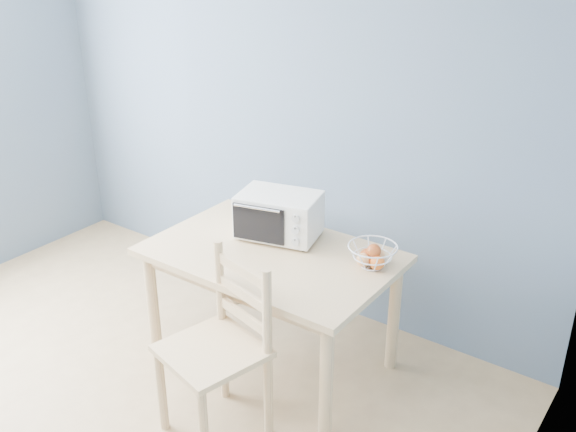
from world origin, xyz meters
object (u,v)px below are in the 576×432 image
Objects in this scene: dining_table at (271,267)px; fruit_basket at (372,255)px; dining_chair at (220,351)px; toaster_oven at (276,214)px.

fruit_basket is at bearing 18.62° from dining_table.
dining_chair reaches higher than dining_table.
dining_table is 2.64× the size of toaster_oven.
dining_table is 0.32m from toaster_oven.
dining_chair is (-0.41, -0.80, -0.33)m from fruit_basket.
fruit_basket is (0.64, 0.01, -0.08)m from toaster_oven.
toaster_oven is at bearing 120.20° from dining_chair.
dining_chair is at bearing -77.48° from dining_table.
dining_chair reaches higher than fruit_basket.
dining_table is 1.42× the size of dining_chair.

